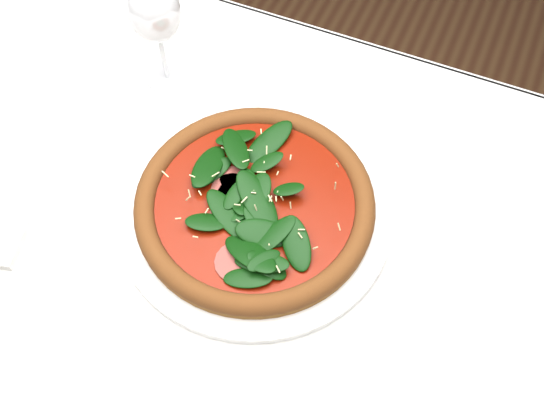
% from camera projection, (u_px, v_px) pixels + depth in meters
% --- Properties ---
extents(ground, '(6.00, 6.00, 0.00)m').
position_uv_depth(ground, '(241.00, 362.00, 1.52)').
color(ground, brown).
rests_on(ground, ground).
extents(dining_table, '(1.21, 0.81, 0.75)m').
position_uv_depth(dining_table, '(223.00, 237.00, 0.97)').
color(dining_table, silver).
rests_on(dining_table, ground).
extents(plate, '(0.39, 0.39, 0.02)m').
position_uv_depth(plate, '(255.00, 209.00, 0.87)').
color(plate, white).
rests_on(plate, dining_table).
extents(pizza, '(0.43, 0.43, 0.04)m').
position_uv_depth(pizza, '(255.00, 201.00, 0.85)').
color(pizza, olive).
rests_on(pizza, plate).
extents(wine_glass, '(0.08, 0.08, 0.19)m').
position_uv_depth(wine_glass, '(154.00, 13.00, 0.90)').
color(wine_glass, white).
rests_on(wine_glass, dining_table).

